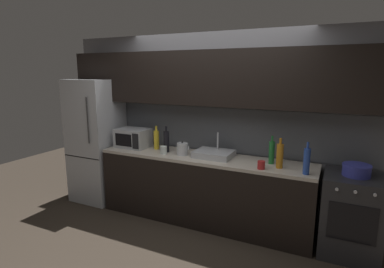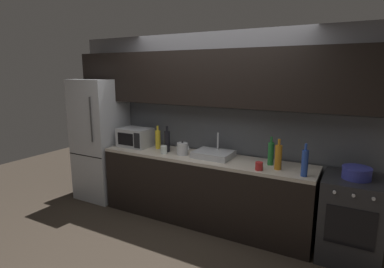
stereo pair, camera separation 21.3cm
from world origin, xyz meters
TOP-DOWN VIEW (x-y plane):
  - ground_plane at (0.00, 0.00)m, footprint 10.00×10.00m
  - back_wall at (0.00, 1.20)m, footprint 4.58×0.44m
  - counter_run at (0.00, 0.90)m, footprint 2.84×0.60m
  - refrigerator at (-1.80, 0.90)m, footprint 0.68×0.69m
  - oven_range at (1.76, 0.90)m, footprint 0.60×0.62m
  - microwave at (-1.12, 0.92)m, footprint 0.46×0.35m
  - sink_basin at (0.14, 0.93)m, footprint 0.48×0.38m
  - kettle at (-0.27, 0.84)m, footprint 0.18×0.15m
  - wine_bottle_blue at (1.28, 0.72)m, footprint 0.07×0.07m
  - wine_bottle_yellow at (-0.75, 0.97)m, footprint 0.08×0.08m
  - wine_bottle_amber at (0.99, 0.83)m, footprint 0.08×0.08m
  - wine_bottle_dark at (-0.54, 0.89)m, footprint 0.08×0.08m
  - wine_bottle_green at (0.87, 0.95)m, footprint 0.07×0.07m
  - mug_clear at (-0.52, 0.77)m, footprint 0.09×0.09m
  - mug_red at (0.81, 0.70)m, footprint 0.08×0.08m
  - cooking_pot at (1.77, 0.90)m, footprint 0.28×0.28m

SIDE VIEW (x-z plane):
  - ground_plane at x=0.00m, z-range 0.00..0.00m
  - counter_run at x=0.00m, z-range 0.00..0.90m
  - oven_range at x=1.76m, z-range 0.00..0.90m
  - refrigerator at x=-1.80m, z-range 0.00..1.87m
  - sink_basin at x=0.14m, z-range 0.79..1.09m
  - mug_red at x=0.81m, z-range 0.90..0.99m
  - mug_clear at x=-0.52m, z-range 0.90..1.01m
  - cooking_pot at x=1.77m, z-range 0.90..1.02m
  - kettle at x=-0.27m, z-range 0.89..1.07m
  - microwave at x=-1.12m, z-range 0.90..1.17m
  - wine_bottle_yellow at x=-0.75m, z-range 0.87..1.20m
  - wine_bottle_green at x=0.87m, z-range 0.87..1.21m
  - wine_bottle_amber at x=0.99m, z-range 0.87..1.22m
  - wine_bottle_blue at x=1.28m, z-range 0.87..1.22m
  - wine_bottle_dark at x=-0.54m, z-range 0.87..1.23m
  - back_wall at x=0.00m, z-range 0.30..2.80m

